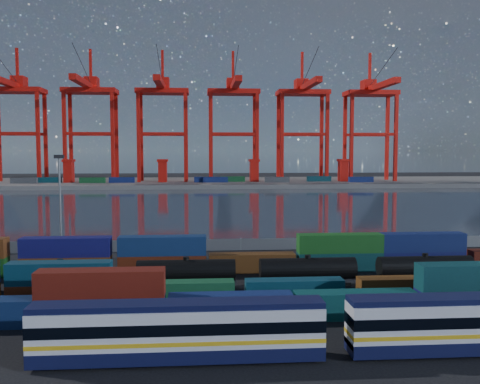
{
  "coord_description": "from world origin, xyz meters",
  "views": [
    {
      "loc": [
        -7.14,
        -63.44,
        17.25
      ],
      "look_at": [
        0.0,
        30.0,
        10.0
      ],
      "focal_mm": 40.0,
      "sensor_mm": 36.0,
      "label": 1
    }
  ],
  "objects": [
    {
      "name": "tanker_string",
      "position": [
        14.4,
        3.17,
        1.97
      ],
      "size": [
        121.28,
        2.75,
        3.93
      ],
      "color": "black",
      "rests_on": "ground"
    },
    {
      "name": "far_quay",
      "position": [
        0.0,
        210.0,
        1.0
      ],
      "size": [
        700.0,
        70.0,
        2.0
      ],
      "primitive_type": "cube",
      "color": "#514F4C",
      "rests_on": "ground"
    },
    {
      "name": "ground",
      "position": [
        0.0,
        0.0,
        0.0
      ],
      "size": [
        700.0,
        700.0,
        0.0
      ],
      "primitive_type": "plane",
      "color": "black",
      "rests_on": "ground"
    },
    {
      "name": "container_row_south",
      "position": [
        1.81,
        -10.33,
        1.82
      ],
      "size": [
        140.29,
        2.56,
        5.46
      ],
      "color": "#393B3D",
      "rests_on": "ground"
    },
    {
      "name": "waterfront_fence",
      "position": [
        -0.0,
        28.0,
        1.0
      ],
      "size": [
        160.12,
        0.12,
        2.2
      ],
      "color": "#595B5E",
      "rests_on": "ground"
    },
    {
      "name": "container_row_north",
      "position": [
        -10.73,
        11.32,
        2.32
      ],
      "size": [
        141.15,
        2.49,
        5.3
      ],
      "color": "navy",
      "rests_on": "ground"
    },
    {
      "name": "distant_mountains",
      "position": [
        63.02,
        1600.0,
        220.29
      ],
      "size": [
        2470.0,
        1100.0,
        520.0
      ],
      "color": "#1E2630",
      "rests_on": "ground"
    },
    {
      "name": "quay_containers",
      "position": [
        -11.0,
        195.46,
        3.3
      ],
      "size": [
        172.58,
        10.99,
        2.6
      ],
      "color": "navy",
      "rests_on": "far_quay"
    },
    {
      "name": "harbor_water",
      "position": [
        0.0,
        105.0,
        0.01
      ],
      "size": [
        700.0,
        700.0,
        0.0
      ],
      "primitive_type": "plane",
      "color": "#282E3A",
      "rests_on": "ground"
    },
    {
      "name": "container_row_mid",
      "position": [
        -0.0,
        -3.5,
        1.89
      ],
      "size": [
        140.31,
        2.31,
        4.92
      ],
      "color": "#3F4144",
      "rests_on": "ground"
    },
    {
      "name": "yard_light_mast",
      "position": [
        -30.0,
        26.0,
        9.3
      ],
      "size": [
        1.6,
        0.4,
        16.6
      ],
      "color": "slate",
      "rests_on": "ground"
    },
    {
      "name": "gantry_cranes",
      "position": [
        -7.5,
        203.23,
        41.01
      ],
      "size": [
        200.73,
        49.4,
        66.9
      ],
      "color": "red",
      "rests_on": "ground"
    },
    {
      "name": "straddle_carriers",
      "position": [
        -2.5,
        200.0,
        7.82
      ],
      "size": [
        140.0,
        7.0,
        11.1
      ],
      "color": "red",
      "rests_on": "far_quay"
    }
  ]
}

